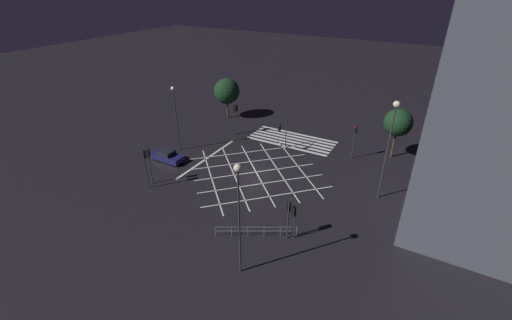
{
  "coord_description": "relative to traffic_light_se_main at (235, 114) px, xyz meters",
  "views": [
    {
      "loc": [
        -17.0,
        30.1,
        20.26
      ],
      "look_at": [
        0.0,
        0.0,
        1.6
      ],
      "focal_mm": 24.0,
      "sensor_mm": 36.0,
      "label": 1
    }
  ],
  "objects": [
    {
      "name": "traffic_light_ne_main",
      "position": [
        0.79,
        15.59,
        -0.18
      ],
      "size": [
        0.39,
        0.36,
        4.25
      ],
      "rotation": [
        0.0,
        0.0,
        3.14
      ],
      "color": "#2D2D30",
      "rests_on": "ground_plane"
    },
    {
      "name": "traffic_light_nw_main",
      "position": [
        -16.27,
        16.09,
        -0.8
      ],
      "size": [
        0.39,
        0.36,
        3.36
      ],
      "color": "#2D2D30",
      "rests_on": "ground_plane"
    },
    {
      "name": "traffic_light_se_main",
      "position": [
        0.0,
        0.0,
        0.0
      ],
      "size": [
        0.39,
        0.36,
        4.52
      ],
      "rotation": [
        0.0,
        0.0,
        3.14
      ],
      "color": "#2D2D30",
      "rests_on": "ground_plane"
    },
    {
      "name": "traffic_light_ne_cross",
      "position": [
        0.54,
        16.37,
        0.03
      ],
      "size": [
        0.36,
        0.39,
        4.56
      ],
      "rotation": [
        0.0,
        0.0,
        -1.57
      ],
      "color": "#2D2D30",
      "rests_on": "ground_plane"
    },
    {
      "name": "pedestrian_railing",
      "position": [
        -13.37,
        17.56,
        -2.54
      ],
      "size": [
        6.24,
        3.55,
        1.05
      ],
      "rotation": [
        0.0,
        0.0,
        -2.63
      ],
      "color": "gray",
      "rests_on": "ground_plane"
    },
    {
      "name": "traffic_light_se_cross",
      "position": [
        -0.05,
        -0.46,
        -0.04
      ],
      "size": [
        0.36,
        0.39,
        4.46
      ],
      "rotation": [
        0.0,
        0.0,
        1.57
      ],
      "color": "#2D2D30",
      "rests_on": "ground_plane"
    },
    {
      "name": "street_lamp_far",
      "position": [
        -21.41,
        6.09,
        4.57
      ],
      "size": [
        0.62,
        0.62,
        10.4
      ],
      "color": "#2D2D30",
      "rests_on": "ground_plane"
    },
    {
      "name": "street_tree_far",
      "position": [
        -20.91,
        -4.0,
        1.43
      ],
      "size": [
        3.39,
        3.39,
        6.35
      ],
      "color": "#473323",
      "rests_on": "ground_plane"
    },
    {
      "name": "street_lamp_west",
      "position": [
        3.75,
        7.7,
        2.65
      ],
      "size": [
        0.49,
        0.49,
        8.52
      ],
      "color": "#2D2D30",
      "rests_on": "ground_plane"
    },
    {
      "name": "street_tree_near",
      "position": [
        4.66,
        -5.11,
        1.18
      ],
      "size": [
        3.97,
        3.97,
        6.39
      ],
      "color": "#473323",
      "rests_on": "ground_plane"
    },
    {
      "name": "road_markings",
      "position": [
        -7.44,
        1.69,
        -3.21
      ],
      "size": [
        17.71,
        21.57,
        0.01
      ],
      "color": "silver",
      "rests_on": "ground_plane"
    },
    {
      "name": "ground_plane",
      "position": [
        -7.86,
        7.8,
        -3.21
      ],
      "size": [
        200.0,
        200.0,
        0.0
      ],
      "primitive_type": "plane",
      "color": "black"
    },
    {
      "name": "traffic_light_sw_cross",
      "position": [
        -16.62,
        -0.99,
        0.02
      ],
      "size": [
        0.36,
        0.39,
        4.55
      ],
      "rotation": [
        0.0,
        0.0,
        1.57
      ],
      "color": "#2D2D30",
      "rests_on": "ground_plane"
    },
    {
      "name": "traffic_light_median_south",
      "position": [
        -8.01,
        1.27,
        -0.22
      ],
      "size": [
        0.36,
        2.45,
        4.08
      ],
      "rotation": [
        0.0,
        0.0,
        1.57
      ],
      "color": "#2D2D30",
      "rests_on": "ground_plane"
    },
    {
      "name": "street_lamp_east",
      "position": [
        -14.31,
        21.67,
        3.67
      ],
      "size": [
        0.56,
        0.56,
        9.51
      ],
      "color": "#2D2D30",
      "rests_on": "ground_plane"
    },
    {
      "name": "waiting_car",
      "position": [
        3.03,
        10.75,
        -2.56
      ],
      "size": [
        4.17,
        1.76,
        1.4
      ],
      "rotation": [
        0.0,
        0.0,
        3.14
      ],
      "color": "#191951",
      "rests_on": "ground_plane"
    },
    {
      "name": "traffic_light_nw_cross",
      "position": [
        -15.86,
        16.33,
        -0.46
      ],
      "size": [
        0.36,
        0.39,
        3.84
      ],
      "rotation": [
        0.0,
        0.0,
        -1.57
      ],
      "color": "#2D2D30",
      "rests_on": "ground_plane"
    }
  ]
}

